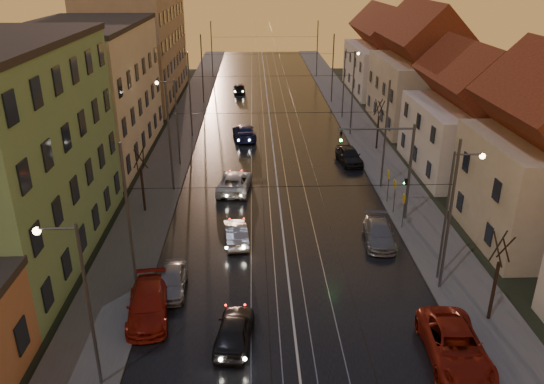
{
  "coord_description": "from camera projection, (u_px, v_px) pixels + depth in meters",
  "views": [
    {
      "loc": [
        -1.9,
        -16.43,
        17.1
      ],
      "look_at": [
        -0.69,
        18.15,
        2.28
      ],
      "focal_mm": 35.0,
      "sensor_mm": 36.0,
      "label": 1
    }
  ],
  "objects": [
    {
      "name": "road",
      "position": [
        271.0,
        133.0,
        58.63
      ],
      "size": [
        16.0,
        120.0,
        0.04
      ],
      "primitive_type": "cube",
      "color": "black",
      "rests_on": "ground"
    },
    {
      "name": "sidewalk_left",
      "position": [
        181.0,
        134.0,
        58.28
      ],
      "size": [
        4.0,
        120.0,
        0.15
      ],
      "primitive_type": "cube",
      "color": "#4C4C4C",
      "rests_on": "ground"
    },
    {
      "name": "sidewalk_right",
      "position": [
        361.0,
        132.0,
        58.93
      ],
      "size": [
        4.0,
        120.0,
        0.15
      ],
      "primitive_type": "cube",
      "color": "#4C4C4C",
      "rests_on": "ground"
    },
    {
      "name": "tram_rail_0",
      "position": [
        251.0,
        133.0,
        58.54
      ],
      "size": [
        0.06,
        120.0,
        0.03
      ],
      "primitive_type": "cube",
      "color": "gray",
      "rests_on": "road"
    },
    {
      "name": "tram_rail_1",
      "position": [
        264.0,
        133.0,
        58.59
      ],
      "size": [
        0.06,
        120.0,
        0.03
      ],
      "primitive_type": "cube",
      "color": "gray",
      "rests_on": "road"
    },
    {
      "name": "tram_rail_2",
      "position": [
        278.0,
        133.0,
        58.64
      ],
      "size": [
        0.06,
        120.0,
        0.03
      ],
      "primitive_type": "cube",
      "color": "gray",
      "rests_on": "road"
    },
    {
      "name": "tram_rail_3",
      "position": [
        291.0,
        133.0,
        58.68
      ],
      "size": [
        0.06,
        120.0,
        0.03
      ],
      "primitive_type": "cube",
      "color": "gray",
      "rests_on": "road"
    },
    {
      "name": "apartment_left_2",
      "position": [
        89.0,
        93.0,
        50.2
      ],
      "size": [
        10.0,
        20.0,
        12.0
      ],
      "primitive_type": "cube",
      "color": "beige",
      "rests_on": "ground"
    },
    {
      "name": "apartment_left_3",
      "position": [
        138.0,
        46.0,
        71.85
      ],
      "size": [
        10.0,
        24.0,
        14.0
      ],
      "primitive_type": "cube",
      "color": "#90785D",
      "rests_on": "ground"
    },
    {
      "name": "house_right_2",
      "position": [
        470.0,
        120.0,
        46.33
      ],
      "size": [
        9.18,
        12.24,
        9.2
      ],
      "color": "silver",
      "rests_on": "ground"
    },
    {
      "name": "house_right_3",
      "position": [
        421.0,
        74.0,
        59.65
      ],
      "size": [
        9.18,
        14.28,
        11.5
      ],
      "color": "#B5A78B",
      "rests_on": "ground"
    },
    {
      "name": "house_right_4",
      "position": [
        384.0,
        56.0,
        76.49
      ],
      "size": [
        9.18,
        16.32,
        10.0
      ],
      "color": "silver",
      "rests_on": "ground"
    },
    {
      "name": "catenary_pole_l_1",
      "position": [
        129.0,
        223.0,
        28.11
      ],
      "size": [
        0.16,
        0.16,
        9.0
      ],
      "primitive_type": "cylinder",
      "color": "#595B60",
      "rests_on": "ground"
    },
    {
      "name": "catenary_pole_r_1",
      "position": [
        449.0,
        218.0,
        28.66
      ],
      "size": [
        0.16,
        0.16,
        9.0
      ],
      "primitive_type": "cylinder",
      "color": "#595B60",
      "rests_on": "ground"
    },
    {
      "name": "catenary_pole_l_2",
      "position": [
        170.0,
        139.0,
        41.89
      ],
      "size": [
        0.16,
        0.16,
        9.0
      ],
      "primitive_type": "cylinder",
      "color": "#595B60",
      "rests_on": "ground"
    },
    {
      "name": "catenary_pole_r_2",
      "position": [
        385.0,
        136.0,
        42.44
      ],
      "size": [
        0.16,
        0.16,
        9.0
      ],
      "primitive_type": "cylinder",
      "color": "#595B60",
      "rests_on": "ground"
    },
    {
      "name": "catenary_pole_l_3",
      "position": [
        190.0,
        96.0,
        55.67
      ],
      "size": [
        0.16,
        0.16,
        9.0
      ],
      "primitive_type": "cylinder",
      "color": "#595B60",
      "rests_on": "ground"
    },
    {
      "name": "catenary_pole_r_3",
      "position": [
        352.0,
        94.0,
        56.22
      ],
      "size": [
        0.16,
        0.16,
        9.0
      ],
      "primitive_type": "cylinder",
      "color": "#595B60",
      "rests_on": "ground"
    },
    {
      "name": "catenary_pole_l_4",
      "position": [
        202.0,
        70.0,
        69.45
      ],
      "size": [
        0.16,
        0.16,
        9.0
      ],
      "primitive_type": "cylinder",
      "color": "#595B60",
      "rests_on": "ground"
    },
    {
      "name": "catenary_pole_r_4",
      "position": [
        333.0,
        69.0,
        70.0
      ],
      "size": [
        0.16,
        0.16,
        9.0
      ],
      "primitive_type": "cylinder",
      "color": "#595B60",
      "rests_on": "ground"
    },
    {
      "name": "catenary_pole_l_5",
      "position": [
        212.0,
        50.0,
        85.98
      ],
      "size": [
        0.16,
        0.16,
        9.0
      ],
      "primitive_type": "cylinder",
      "color": "#595B60",
      "rests_on": "ground"
    },
    {
      "name": "catenary_pole_r_5",
      "position": [
        317.0,
        49.0,
        86.54
      ],
      "size": [
        0.16,
        0.16,
        9.0
      ],
      "primitive_type": "cylinder",
      "color": "#595B60",
      "rests_on": "ground"
    },
    {
      "name": "street_lamp_0",
      "position": [
        79.0,
        292.0,
        21.51
      ],
      "size": [
        1.75,
        0.32,
        8.0
      ],
      "color": "#595B60",
      "rests_on": "ground"
    },
    {
      "name": "street_lamp_1",
      "position": [
        453.0,
        204.0,
        29.44
      ],
      "size": [
        1.75,
        0.32,
        8.0
      ],
      "color": "#595B60",
      "rests_on": "ground"
    },
    {
      "name": "street_lamp_2",
      "position": [
        173.0,
        114.0,
        47.23
      ],
      "size": [
        1.75,
        0.32,
        8.0
      ],
      "color": "#595B60",
      "rests_on": "ground"
    },
    {
      "name": "street_lamp_3",
      "position": [
        347.0,
        78.0,
        62.52
      ],
      "size": [
        1.75,
        0.32,
        8.0
      ],
      "color": "#595B60",
      "rests_on": "ground"
    },
    {
      "name": "traffic_light_mast",
      "position": [
        397.0,
        161.0,
        36.87
      ],
      "size": [
        5.3,
        0.32,
        7.2
      ],
      "color": "#595B60",
      "rests_on": "ground"
    },
    {
      "name": "bare_tree_0",
      "position": [
        142.0,
        181.0,
        38.95
      ],
      "size": [
        1.09,
        1.09,
        5.11
      ],
      "color": "black",
      "rests_on": "ground"
    },
    {
      "name": "bare_tree_1",
      "position": [
        496.0,
        280.0,
        26.75
      ],
      "size": [
        1.09,
        1.09,
        5.11
      ],
      "color": "black",
      "rests_on": "ground"
    },
    {
      "name": "bare_tree_2",
      "position": [
        378.0,
        126.0,
        52.48
      ],
      "size": [
        1.09,
        1.09,
        5.11
      ],
      "color": "black",
      "rests_on": "ground"
    },
    {
      "name": "driving_car_0",
      "position": [
        234.0,
        330.0,
        25.85
      ],
      "size": [
        2.17,
        4.35,
        1.42
      ],
      "primitive_type": "imported",
      "rotation": [
        0.0,
        0.0,
        3.02
      ],
      "color": "black",
      "rests_on": "ground"
    },
    {
      "name": "driving_car_1",
      "position": [
        236.0,
        233.0,
        35.32
      ],
      "size": [
        1.86,
        4.23,
        1.35
      ],
      "primitive_type": "imported",
      "rotation": [
        0.0,
        0.0,
        3.25
      ],
      "color": "#9D9EA2",
      "rests_on": "ground"
    },
    {
      "name": "driving_car_2",
      "position": [
        235.0,
        182.0,
        43.46
      ],
      "size": [
        3.08,
        5.59,
        1.48
      ],
      "primitive_type": "imported",
      "rotation": [
        0.0,
        0.0,
        3.02
      ],
      "color": "#BCBCBC",
      "rests_on": "ground"
    },
    {
      "name": "driving_car_3",
      "position": [
        244.0,
        132.0,
        56.44
      ],
      "size": [
        2.85,
        5.62,
        1.56
      ],
      "primitive_type": "imported",
      "rotation": [
        0.0,
        0.0,
        3.27
      ],
      "color": "#191F4D",
      "rests_on": "ground"
    },
    {
      "name": "driving_car_4",
      "position": [
        239.0,
        88.0,
        76.85
      ],
      "size": [
        1.89,
        4.22,
        1.41
      ],
      "primitive_type": "imported",
      "rotation": [
        0.0,
        0.0,
        3.2
      ],
      "color": "black",
      "rests_on": "ground"
    },
    {
      "name": "parked_left_2",
      "position": [
        148.0,
        304.0,
        27.79
      ],
      "size": [
        2.62,
        5.27,
        1.47
      ],
      "primitive_type": "imported",
      "rotation": [
        0.0,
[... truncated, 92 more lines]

